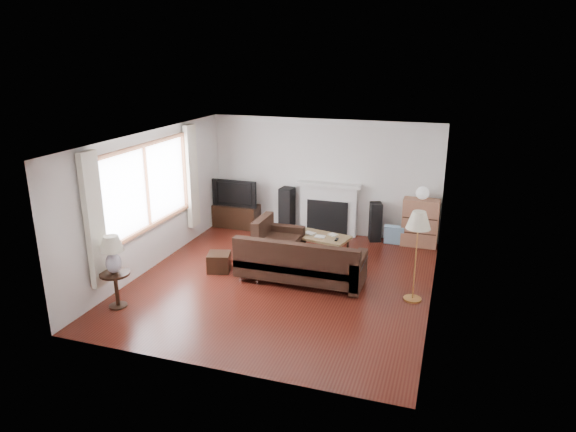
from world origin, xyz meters
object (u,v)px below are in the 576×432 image
(coffee_table, at_px, (321,246))
(floor_lamp, at_px, (416,257))
(tv_stand, at_px, (237,216))
(sectional_sofa, at_px, (301,261))
(side_table, at_px, (117,290))
(bookshelf, at_px, (420,223))

(coffee_table, xyz_separation_m, floor_lamp, (1.89, -1.36, 0.53))
(tv_stand, height_order, sectional_sofa, sectional_sofa)
(coffee_table, bearing_deg, tv_stand, 165.53)
(side_table, bearing_deg, sectional_sofa, 36.22)
(tv_stand, height_order, bookshelf, bookshelf)
(coffee_table, distance_m, floor_lamp, 2.39)
(coffee_table, xyz_separation_m, side_table, (-2.48, -3.05, 0.08))
(bookshelf, distance_m, side_table, 6.01)
(floor_lamp, bearing_deg, bookshelf, 92.47)
(bookshelf, height_order, sectional_sofa, bookshelf)
(tv_stand, xyz_separation_m, bookshelf, (4.07, 0.04, 0.24))
(bookshelf, relative_size, coffee_table, 0.92)
(bookshelf, distance_m, coffee_table, 2.16)
(sectional_sofa, height_order, coffee_table, sectional_sofa)
(bookshelf, height_order, floor_lamp, floor_lamp)
(coffee_table, height_order, floor_lamp, floor_lamp)
(tv_stand, distance_m, floor_lamp, 4.90)
(tv_stand, distance_m, sectional_sofa, 3.30)
(tv_stand, bearing_deg, coffee_table, -26.61)
(tv_stand, bearing_deg, bookshelf, 0.57)
(coffee_table, bearing_deg, bookshelf, 45.91)
(floor_lamp, bearing_deg, sectional_sofa, 176.72)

